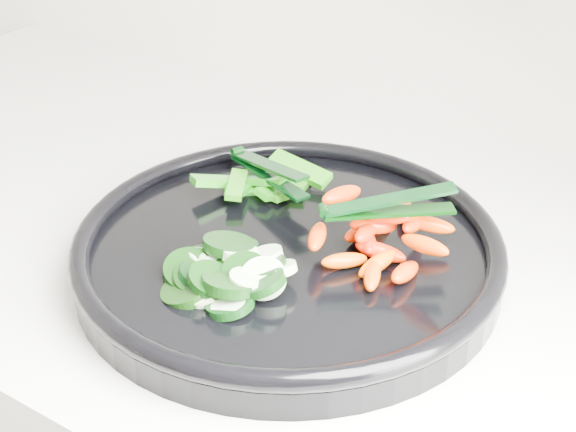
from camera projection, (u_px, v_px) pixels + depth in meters
The scene contains 6 objects.
veggie_tray at pixel (288, 250), 0.70m from camera, with size 0.48×0.48×0.04m.
cucumber_pile at pixel (221, 273), 0.65m from camera, with size 0.12×0.12×0.04m.
carrot_pile at pixel (378, 234), 0.68m from camera, with size 0.13×0.15×0.05m.
pepper_pile at pixel (265, 183), 0.78m from camera, with size 0.11×0.11×0.03m.
tong_carrot at pixel (385, 206), 0.66m from camera, with size 0.10×0.08×0.02m.
tong_pepper at pixel (266, 169), 0.77m from camera, with size 0.11×0.05×0.02m.
Camera 1 is at (0.04, 1.14, 1.34)m, focal length 50.00 mm.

